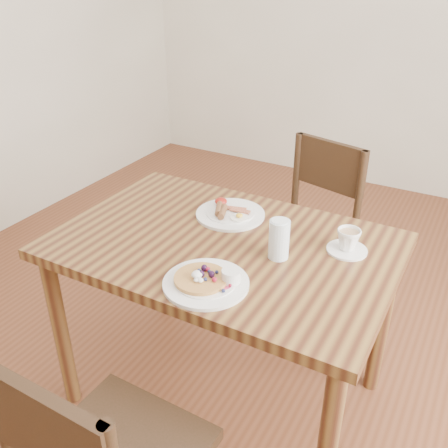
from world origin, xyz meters
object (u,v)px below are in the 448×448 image
pancake_plate (207,281)px  water_glass (279,239)px  teacup_saucer (348,242)px  chair_far (309,224)px  breakfast_plate (229,213)px  dining_table (224,264)px

pancake_plate → water_glass: water_glass is taller
pancake_plate → teacup_saucer: size_ratio=1.93×
chair_far → breakfast_plate: (-0.15, -0.54, 0.27)m
chair_far → water_glass: bearing=115.3°
pancake_plate → water_glass: (0.13, 0.26, 0.05)m
chair_far → dining_table: bearing=98.8°
water_glass → chair_far: bearing=100.9°
chair_far → teacup_saucer: (0.33, -0.57, 0.29)m
chair_far → breakfast_plate: size_ratio=3.26×
chair_far → pancake_plate: chair_far is taller
water_glass → dining_table: bearing=179.5°
dining_table → teacup_saucer: teacup_saucer is taller
breakfast_plate → water_glass: size_ratio=1.96×
breakfast_plate → teacup_saucer: 0.48m
pancake_plate → water_glass: size_ratio=1.96×
chair_far → pancake_plate: 1.02m
pancake_plate → breakfast_plate: (-0.16, 0.44, -0.00)m
breakfast_plate → pancake_plate: bearing=-69.8°
dining_table → chair_far: 0.74m
dining_table → pancake_plate: (0.08, -0.26, 0.11)m
water_glass → teacup_saucer: bearing=38.0°
breakfast_plate → dining_table: bearing=-66.9°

